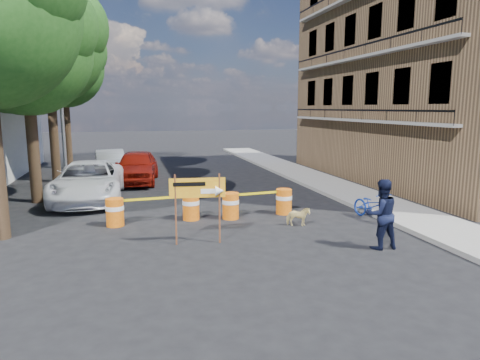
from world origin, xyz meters
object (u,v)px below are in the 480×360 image
barrel_far_right (284,201)px  suv_white (88,181)px  detour_sign (205,193)px  sedan_silver (110,162)px  bicycle (373,193)px  sedan_red (137,166)px  pedestrian (381,214)px  barrel_mid_left (191,206)px  barrel_far_left (115,212)px  dog (298,217)px  barrel_mid_right (231,205)px

barrel_far_right → suv_white: size_ratio=0.16×
detour_sign → sedan_silver: (-3.07, 13.71, -0.75)m
bicycle → suv_white: bicycle is taller
detour_sign → sedan_red: (-1.66, 10.69, -0.63)m
detour_sign → sedan_red: bearing=104.9°
pedestrian → sedan_silver: size_ratio=0.44×
barrel_mid_left → pedestrian: size_ratio=0.47×
barrel_far_left → sedan_red: sedan_red is taller
barrel_mid_left → sedan_silver: (-3.04, 11.02, 0.24)m
pedestrian → dog: 2.98m
dog → suv_white: (-6.84, 5.76, 0.48)m
suv_white → sedan_silver: size_ratio=1.34×
sedan_red → sedan_silver: bearing=122.0°
bicycle → pedestrian: bearing=-128.6°
barrel_mid_left → sedan_red: size_ratio=0.19×
barrel_mid_right → barrel_far_right: 2.02m
barrel_mid_right → suv_white: (-4.96, 4.30, 0.33)m
sedan_red → pedestrian: bearing=-56.5°
barrel_far_right → detour_sign: bearing=-141.1°
barrel_far_left → barrel_mid_left: bearing=4.0°
dog → suv_white: suv_white is taller
dog → suv_white: size_ratio=0.13×
barrel_mid_left → detour_sign: bearing=-89.3°
barrel_mid_right → pedestrian: (3.20, -4.05, 0.48)m
suv_white → detour_sign: bearing=-60.2°
sedan_red → sedan_silver: sedan_red is taller
pedestrian → sedan_silver: (-7.57, 15.29, -0.24)m
detour_sign → sedan_red: 10.84m
barrel_far_right → pedestrian: pedestrian is taller
barrel_mid_right → dog: barrel_mid_right is taller
barrel_far_right → barrel_mid_left: bearing=179.7°
barrel_mid_right → sedan_silver: 12.05m
barrel_far_left → barrel_mid_right: bearing=-0.6°
barrel_mid_right → sedan_red: bearing=109.8°
barrel_mid_left → dog: bearing=-27.5°
barrel_far_right → bicycle: size_ratio=0.50×
barrel_far_right → suv_white: (-6.97, 4.10, 0.33)m
barrel_mid_left → sedan_silver: sedan_silver is taller
barrel_mid_left → sedan_red: bearing=101.5°
sedan_red → barrel_far_left: bearing=-89.1°
barrel_mid_right → sedan_silver: (-4.37, 11.23, 0.24)m
bicycle → sedan_silver: size_ratio=0.42×
barrel_mid_left → sedan_red: 8.17m
sedan_red → suv_white: bearing=-110.2°
suv_white → sedan_silver: suv_white is taller
detour_sign → bicycle: bearing=17.0°
dog → sedan_silver: size_ratio=0.17×
suv_white → barrel_mid_right: bearing=-39.5°
barrel_mid_left → pedestrian: pedestrian is taller
barrel_far_right → suv_white: suv_white is taller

